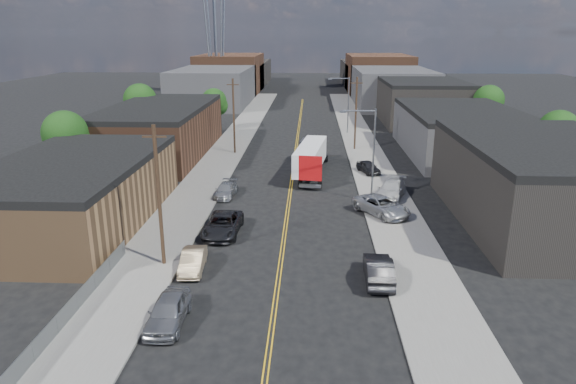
# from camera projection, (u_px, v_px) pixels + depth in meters

# --- Properties ---
(ground) EXTENTS (260.00, 260.00, 0.00)m
(ground) POSITION_uv_depth(u_px,v_px,m) (298.00, 133.00, 83.58)
(ground) COLOR black
(ground) RESTS_ON ground
(centerline) EXTENTS (0.32, 120.00, 0.01)m
(centerline) POSITION_uv_depth(u_px,v_px,m) (295.00, 154.00, 69.27)
(centerline) COLOR gold
(centerline) RESTS_ON ground
(sidewalk_left) EXTENTS (5.00, 140.00, 0.15)m
(sidewalk_left) POSITION_uv_depth(u_px,v_px,m) (225.00, 153.00, 69.65)
(sidewalk_left) COLOR slate
(sidewalk_left) RESTS_ON ground
(sidewalk_right) EXTENTS (5.00, 140.00, 0.15)m
(sidewalk_right) POSITION_uv_depth(u_px,v_px,m) (366.00, 154.00, 68.85)
(sidewalk_right) COLOR slate
(sidewalk_right) RESTS_ON ground
(warehouse_tan) EXTENTS (12.00, 22.00, 5.60)m
(warehouse_tan) POSITION_uv_depth(u_px,v_px,m) (74.00, 192.00, 43.44)
(warehouse_tan) COLOR brown
(warehouse_tan) RESTS_ON ground
(warehouse_brown) EXTENTS (12.00, 26.00, 6.60)m
(warehouse_brown) POSITION_uv_depth(u_px,v_px,m) (160.00, 130.00, 68.09)
(warehouse_brown) COLOR #4D2E1F
(warehouse_brown) RESTS_ON ground
(industrial_right_a) EXTENTS (14.00, 22.00, 7.10)m
(industrial_right_a) POSITION_uv_depth(u_px,v_px,m) (545.00, 183.00, 43.44)
(industrial_right_a) COLOR black
(industrial_right_a) RESTS_ON ground
(industrial_right_b) EXTENTS (14.00, 24.00, 6.10)m
(industrial_right_b) POSITION_uv_depth(u_px,v_px,m) (460.00, 132.00, 68.39)
(industrial_right_b) COLOR #373639
(industrial_right_b) RESTS_ON ground
(industrial_right_c) EXTENTS (14.00, 22.00, 7.60)m
(industrial_right_c) POSITION_uv_depth(u_px,v_px,m) (421.00, 101.00, 92.96)
(industrial_right_c) COLOR black
(industrial_right_c) RESTS_ON ground
(skyline_left_a) EXTENTS (16.00, 30.00, 8.00)m
(skyline_left_a) POSITION_uv_depth(u_px,v_px,m) (214.00, 86.00, 116.61)
(skyline_left_a) COLOR #373639
(skyline_left_a) RESTS_ON ground
(skyline_right_a) EXTENTS (16.00, 30.00, 8.00)m
(skyline_right_a) POSITION_uv_depth(u_px,v_px,m) (391.00, 87.00, 114.93)
(skyline_right_a) COLOR #373639
(skyline_right_a) RESTS_ON ground
(skyline_left_b) EXTENTS (16.00, 26.00, 10.00)m
(skyline_left_b) POSITION_uv_depth(u_px,v_px,m) (231.00, 73.00, 140.16)
(skyline_left_b) COLOR #4D2E1F
(skyline_left_b) RESTS_ON ground
(skyline_right_b) EXTENTS (16.00, 26.00, 10.00)m
(skyline_right_b) POSITION_uv_depth(u_px,v_px,m) (378.00, 74.00, 138.47)
(skyline_right_b) COLOR #4D2E1F
(skyline_right_b) RESTS_ON ground
(skyline_left_c) EXTENTS (16.00, 40.00, 7.00)m
(skyline_left_c) POSITION_uv_depth(u_px,v_px,m) (241.00, 73.00, 159.68)
(skyline_left_c) COLOR black
(skyline_left_c) RESTS_ON ground
(skyline_right_c) EXTENTS (16.00, 40.00, 7.00)m
(skyline_right_c) POSITION_uv_depth(u_px,v_px,m) (370.00, 74.00, 157.99)
(skyline_right_c) COLOR black
(skyline_right_c) RESTS_ON ground
(streetlight_near) EXTENTS (3.39, 0.25, 9.00)m
(streetlight_near) POSITION_uv_depth(u_px,v_px,m) (370.00, 148.00, 48.29)
(streetlight_near) COLOR gray
(streetlight_near) RESTS_ON ground
(streetlight_far) EXTENTS (3.39, 0.25, 9.00)m
(streetlight_far) POSITION_uv_depth(u_px,v_px,m) (346.00, 101.00, 81.67)
(streetlight_far) COLOR gray
(streetlight_far) RESTS_ON ground
(utility_pole_left_near) EXTENTS (1.60, 0.26, 10.00)m
(utility_pole_left_near) POSITION_uv_depth(u_px,v_px,m) (159.00, 196.00, 34.70)
(utility_pole_left_near) COLOR black
(utility_pole_left_near) RESTS_ON ground
(utility_pole_left_far) EXTENTS (1.60, 0.26, 10.00)m
(utility_pole_left_far) POSITION_uv_depth(u_px,v_px,m) (234.00, 116.00, 68.09)
(utility_pole_left_far) COLOR black
(utility_pole_left_far) RESTS_ON ground
(utility_pole_right) EXTENTS (1.60, 0.26, 10.00)m
(utility_pole_right) POSITION_uv_depth(u_px,v_px,m) (356.00, 113.00, 70.26)
(utility_pole_right) COLOR black
(utility_pole_right) RESTS_ON ground
(chainlink_fence) EXTENTS (0.05, 16.00, 1.22)m
(chainlink_fence) POSITION_uv_depth(u_px,v_px,m) (77.00, 302.00, 29.98)
(chainlink_fence) COLOR slate
(chainlink_fence) RESTS_ON ground
(tree_left_near) EXTENTS (4.85, 4.76, 7.91)m
(tree_left_near) POSITION_uv_depth(u_px,v_px,m) (66.00, 136.00, 54.43)
(tree_left_near) COLOR black
(tree_left_near) RESTS_ON ground
(tree_left_mid) EXTENTS (5.10, 5.04, 8.37)m
(tree_left_mid) POSITION_uv_depth(u_px,v_px,m) (141.00, 103.00, 78.18)
(tree_left_mid) COLOR black
(tree_left_mid) RESTS_ON ground
(tree_left_far) EXTENTS (4.35, 4.20, 6.97)m
(tree_left_far) POSITION_uv_depth(u_px,v_px,m) (214.00, 103.00, 84.71)
(tree_left_far) COLOR black
(tree_left_far) RESTS_ON ground
(tree_right_near) EXTENTS (4.60, 4.48, 7.44)m
(tree_right_near) POSITION_uv_depth(u_px,v_px,m) (558.00, 133.00, 57.97)
(tree_right_near) COLOR black
(tree_right_near) RESTS_ON ground
(tree_right_far) EXTENTS (4.85, 4.76, 7.91)m
(tree_right_far) POSITION_uv_depth(u_px,v_px,m) (489.00, 102.00, 80.77)
(tree_right_far) COLOR black
(tree_right_far) RESTS_ON ground
(semi_truck) EXTENTS (3.88, 14.40, 3.69)m
(semi_truck) POSITION_uv_depth(u_px,v_px,m) (310.00, 156.00, 59.26)
(semi_truck) COLOR silver
(semi_truck) RESTS_ON ground
(car_left_a) EXTENTS (1.95, 4.81, 1.64)m
(car_left_a) POSITION_uv_depth(u_px,v_px,m) (168.00, 311.00, 28.67)
(car_left_a) COLOR gray
(car_left_a) RESTS_ON ground
(car_left_b) EXTENTS (1.76, 4.33, 1.40)m
(car_left_b) POSITION_uv_depth(u_px,v_px,m) (193.00, 261.00, 35.25)
(car_left_b) COLOR #9A8565
(car_left_b) RESTS_ON ground
(car_left_c) EXTENTS (2.86, 5.92, 1.62)m
(car_left_c) POSITION_uv_depth(u_px,v_px,m) (223.00, 225.00, 41.58)
(car_left_c) COLOR black
(car_left_c) RESTS_ON ground
(car_left_d) EXTENTS (2.14, 4.59, 1.30)m
(car_left_d) POSITION_uv_depth(u_px,v_px,m) (226.00, 190.00, 51.22)
(car_left_d) COLOR #97999B
(car_left_d) RESTS_ON ground
(car_right_oncoming) EXTENTS (1.90, 5.07, 1.65)m
(car_right_oncoming) POSITION_uv_depth(u_px,v_px,m) (379.00, 270.00, 33.66)
(car_right_oncoming) COLOR black
(car_right_oncoming) RESTS_ON ground
(car_right_lot_a) EXTENTS (5.44, 6.26, 1.60)m
(car_right_lot_a) POSITION_uv_depth(u_px,v_px,m) (382.00, 206.00, 45.65)
(car_right_lot_a) COLOR #B1B3B7
(car_right_lot_a) RESTS_ON sidewalk_right
(car_right_lot_b) EXTENTS (4.01, 6.06, 1.63)m
(car_right_lot_b) POSITION_uv_depth(u_px,v_px,m) (391.00, 190.00, 50.32)
(car_right_lot_b) COLOR #B6B6B6
(car_right_lot_b) RESTS_ON sidewalk_right
(car_right_lot_c) EXTENTS (2.86, 4.35, 1.38)m
(car_right_lot_c) POSITION_uv_depth(u_px,v_px,m) (368.00, 167.00, 59.26)
(car_right_lot_c) COLOR black
(car_right_lot_c) RESTS_ON sidewalk_right
(car_ahead_truck) EXTENTS (2.86, 5.12, 1.35)m
(car_ahead_truck) POSITION_uv_depth(u_px,v_px,m) (317.00, 154.00, 66.08)
(car_ahead_truck) COLOR black
(car_ahead_truck) RESTS_ON ground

